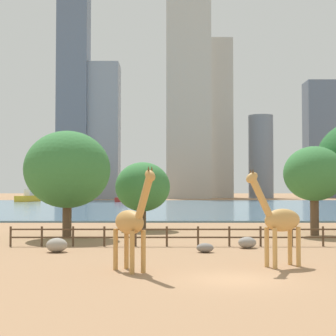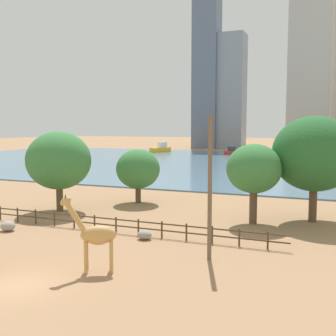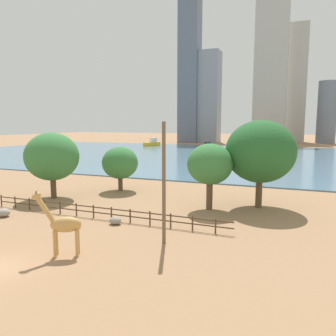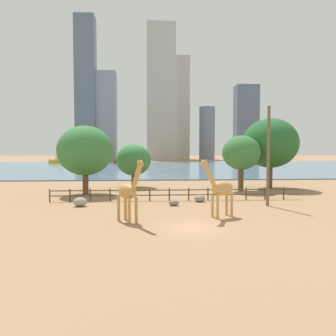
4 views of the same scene
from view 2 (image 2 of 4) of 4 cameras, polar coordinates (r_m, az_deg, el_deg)
ground_plane at (r=99.25m, az=12.99°, el=0.59°), size 400.00×400.00×0.00m
harbor_water at (r=96.29m, az=12.70°, el=0.50°), size 180.00×86.00×0.20m
giraffe_tall at (r=25.65m, az=-9.85°, el=-8.92°), size 3.20×2.15×4.74m
utility_pole at (r=27.22m, az=5.69°, el=-2.79°), size 0.28×0.28×9.39m
boulder_near_fence at (r=37.66m, az=-20.88°, el=-7.36°), size 1.24×1.12×0.84m
boulder_by_pole at (r=32.32m, az=-9.43°, el=-9.47°), size 1.02×0.73×0.55m
boulder_small at (r=32.78m, az=-3.20°, el=-9.04°), size 1.14×0.95×0.71m
enclosure_fence at (r=34.70m, az=-6.44°, el=-7.54°), size 26.12×0.14×1.30m
tree_left_large at (r=44.01m, az=-14.59°, el=0.98°), size 6.54×6.54×8.15m
tree_center_broad at (r=47.38m, az=-4.09°, el=-0.13°), size 4.93×4.93×6.10m
tree_right_tall at (r=37.89m, az=11.57°, el=-0.15°), size 4.87×4.87×7.13m
tree_left_small at (r=39.95m, az=19.24°, el=1.82°), size 7.54×7.54×9.61m
boat_ferry at (r=125.28m, az=8.79°, el=2.19°), size 4.84×5.57×2.41m
boat_sailboat at (r=135.68m, az=-0.98°, el=2.64°), size 5.13×7.73×3.20m
skyline_block_central at (r=163.90m, az=8.57°, el=10.18°), size 10.11×9.18×42.96m
skyline_block_right at (r=167.99m, az=18.60°, el=14.38°), size 14.65×8.10×69.38m
skyline_tower_short at (r=166.22m, az=5.27°, el=14.65°), size 9.49×8.35×68.82m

